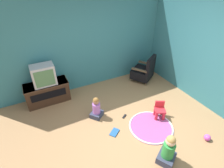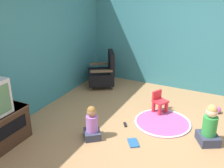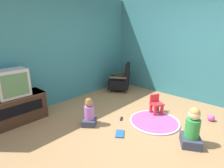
{
  "view_description": "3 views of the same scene",
  "coord_description": "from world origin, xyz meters",
  "px_view_note": "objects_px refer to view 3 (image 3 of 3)",
  "views": [
    {
      "loc": [
        -1.73,
        -2.13,
        3.05
      ],
      "look_at": [
        -0.13,
        0.98,
        0.78
      ],
      "focal_mm": 28.0,
      "sensor_mm": 36.0,
      "label": 1
    },
    {
      "loc": [
        -3.74,
        -1.02,
        2.43
      ],
      "look_at": [
        -0.25,
        0.71,
        0.86
      ],
      "focal_mm": 42.0,
      "sensor_mm": 36.0,
      "label": 2
    },
    {
      "loc": [
        -2.58,
        -1.53,
        1.8
      ],
      "look_at": [
        -0.17,
        0.68,
        0.81
      ],
      "focal_mm": 28.0,
      "sensor_mm": 36.0,
      "label": 3
    }
  ],
  "objects_px": {
    "child_watching_left": "(89,113)",
    "remote_control": "(121,119)",
    "black_armchair": "(121,80)",
    "television": "(12,83)",
    "book": "(120,134)",
    "tv_cabinet": "(16,109)",
    "yellow_kid_chair": "(156,105)",
    "child_watching_center": "(192,129)",
    "toy_ball": "(211,118)"
  },
  "relations": [
    {
      "from": "child_watching_left",
      "to": "remote_control",
      "type": "xyz_separation_m",
      "value": [
        0.6,
        -0.33,
        -0.24
      ]
    },
    {
      "from": "black_armchair",
      "to": "child_watching_left",
      "type": "height_order",
      "value": "black_armchair"
    },
    {
      "from": "television",
      "to": "book",
      "type": "distance_m",
      "value": 2.27
    },
    {
      "from": "tv_cabinet",
      "to": "television",
      "type": "bearing_deg",
      "value": -90.0
    },
    {
      "from": "yellow_kid_chair",
      "to": "remote_control",
      "type": "xyz_separation_m",
      "value": [
        -0.75,
        0.39,
        -0.18
      ]
    },
    {
      "from": "yellow_kid_chair",
      "to": "child_watching_center",
      "type": "xyz_separation_m",
      "value": [
        -0.66,
        -1.0,
        0.1
      ]
    },
    {
      "from": "child_watching_left",
      "to": "yellow_kid_chair",
      "type": "bearing_deg",
      "value": -66.79
    },
    {
      "from": "child_watching_left",
      "to": "book",
      "type": "bearing_deg",
      "value": -116.88
    },
    {
      "from": "remote_control",
      "to": "child_watching_center",
      "type": "bearing_deg",
      "value": -119.1
    },
    {
      "from": "book",
      "to": "child_watching_center",
      "type": "bearing_deg",
      "value": -97.66
    },
    {
      "from": "tv_cabinet",
      "to": "child_watching_center",
      "type": "distance_m",
      "value": 3.32
    },
    {
      "from": "black_armchair",
      "to": "remote_control",
      "type": "relative_size",
      "value": 5.72
    },
    {
      "from": "child_watching_center",
      "to": "toy_ball",
      "type": "xyz_separation_m",
      "value": [
        1.12,
        -0.03,
        -0.22
      ]
    },
    {
      "from": "television",
      "to": "child_watching_left",
      "type": "bearing_deg",
      "value": -51.06
    },
    {
      "from": "television",
      "to": "black_armchair",
      "type": "bearing_deg",
      "value": -4.79
    },
    {
      "from": "toy_ball",
      "to": "book",
      "type": "height_order",
      "value": "toy_ball"
    },
    {
      "from": "child_watching_left",
      "to": "remote_control",
      "type": "relative_size",
      "value": 3.82
    },
    {
      "from": "child_watching_left",
      "to": "black_armchair",
      "type": "bearing_deg",
      "value": -15.08
    },
    {
      "from": "black_armchair",
      "to": "television",
      "type": "bearing_deg",
      "value": -37.27
    },
    {
      "from": "tv_cabinet",
      "to": "child_watching_left",
      "type": "distance_m",
      "value": 1.5
    },
    {
      "from": "yellow_kid_chair",
      "to": "book",
      "type": "bearing_deg",
      "value": -154.88
    },
    {
      "from": "yellow_kid_chair",
      "to": "toy_ball",
      "type": "distance_m",
      "value": 1.13
    },
    {
      "from": "tv_cabinet",
      "to": "remote_control",
      "type": "bearing_deg",
      "value": -44.54
    },
    {
      "from": "tv_cabinet",
      "to": "television",
      "type": "relative_size",
      "value": 2.0
    },
    {
      "from": "tv_cabinet",
      "to": "black_armchair",
      "type": "bearing_deg",
      "value": -5.36
    },
    {
      "from": "black_armchair",
      "to": "child_watching_left",
      "type": "distance_m",
      "value": 2.24
    },
    {
      "from": "tv_cabinet",
      "to": "toy_ball",
      "type": "height_order",
      "value": "tv_cabinet"
    },
    {
      "from": "child_watching_left",
      "to": "book",
      "type": "height_order",
      "value": "child_watching_left"
    },
    {
      "from": "black_armchair",
      "to": "book",
      "type": "relative_size",
      "value": 3.05
    },
    {
      "from": "television",
      "to": "book",
      "type": "relative_size",
      "value": 2.0
    },
    {
      "from": "yellow_kid_chair",
      "to": "child_watching_center",
      "type": "distance_m",
      "value": 1.2
    },
    {
      "from": "book",
      "to": "remote_control",
      "type": "relative_size",
      "value": 1.88
    },
    {
      "from": "toy_ball",
      "to": "book",
      "type": "bearing_deg",
      "value": 147.11
    },
    {
      "from": "yellow_kid_chair",
      "to": "book",
      "type": "relative_size",
      "value": 1.52
    },
    {
      "from": "toy_ball",
      "to": "book",
      "type": "distance_m",
      "value": 1.99
    },
    {
      "from": "black_armchair",
      "to": "remote_control",
      "type": "bearing_deg",
      "value": 7.85
    },
    {
      "from": "book",
      "to": "black_armchair",
      "type": "bearing_deg",
      "value": 4.0
    },
    {
      "from": "television",
      "to": "yellow_kid_chair",
      "type": "height_order",
      "value": "television"
    },
    {
      "from": "black_armchair",
      "to": "child_watching_left",
      "type": "xyz_separation_m",
      "value": [
        -2.05,
        -0.9,
        -0.08
      ]
    },
    {
      "from": "yellow_kid_chair",
      "to": "child_watching_center",
      "type": "bearing_deg",
      "value": -96.04
    },
    {
      "from": "black_armchair",
      "to": "yellow_kid_chair",
      "type": "distance_m",
      "value": 1.77
    },
    {
      "from": "tv_cabinet",
      "to": "yellow_kid_chair",
      "type": "height_order",
      "value": "tv_cabinet"
    },
    {
      "from": "television",
      "to": "child_watching_center",
      "type": "distance_m",
      "value": 3.34
    },
    {
      "from": "toy_ball",
      "to": "yellow_kid_chair",
      "type": "bearing_deg",
      "value": 113.79
    },
    {
      "from": "remote_control",
      "to": "yellow_kid_chair",
      "type": "bearing_deg",
      "value": -60.43
    },
    {
      "from": "toy_ball",
      "to": "remote_control",
      "type": "relative_size",
      "value": 0.92
    },
    {
      "from": "black_armchair",
      "to": "yellow_kid_chair",
      "type": "relative_size",
      "value": 2.0
    },
    {
      "from": "tv_cabinet",
      "to": "yellow_kid_chair",
      "type": "distance_m",
      "value": 2.98
    },
    {
      "from": "tv_cabinet",
      "to": "television",
      "type": "distance_m",
      "value": 0.54
    },
    {
      "from": "tv_cabinet",
      "to": "child_watching_left",
      "type": "bearing_deg",
      "value": -51.77
    }
  ]
}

